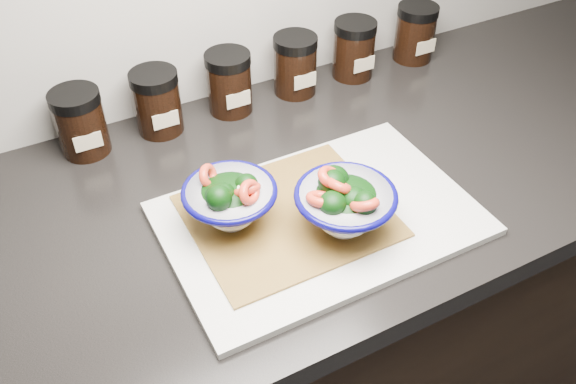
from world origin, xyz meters
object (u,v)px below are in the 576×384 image
spice_jar_a (81,122)px  spice_jar_f (415,33)px  spice_jar_c (229,83)px  spice_jar_b (157,102)px  bowl_right (344,204)px  spice_jar_e (354,49)px  cutting_board (320,218)px  bowl_left (230,200)px  spice_jar_d (295,65)px

spice_jar_a → spice_jar_f: same height
spice_jar_c → spice_jar_b: bearing=180.0°
bowl_right → spice_jar_e: 0.45m
spice_jar_b → cutting_board: bearing=-68.8°
spice_jar_a → spice_jar_f: 0.68m
spice_jar_e → bowl_left: bearing=-143.4°
bowl_right → spice_jar_f: bowl_right is taller
bowl_right → spice_jar_b: bearing=111.1°
bowl_left → bowl_right: (0.14, -0.08, 0.00)m
bowl_left → spice_jar_d: same height
spice_jar_c → bowl_left: bearing=-113.5°
bowl_left → spice_jar_a: 0.32m
cutting_board → spice_jar_e: size_ratio=3.98×
spice_jar_f → spice_jar_a: bearing=180.0°
cutting_board → bowl_left: 0.14m
spice_jar_b → spice_jar_d: (0.27, 0.00, 0.00)m
spice_jar_c → spice_jar_e: same height
cutting_board → bowl_right: 0.07m
spice_jar_c → spice_jar_f: size_ratio=1.00×
spice_jar_d → spice_jar_e: size_ratio=1.00×
bowl_left → spice_jar_d: bearing=48.0°
spice_jar_b → spice_jar_c: 0.13m
bowl_left → cutting_board: bearing=-20.3°
spice_jar_d → spice_jar_f: same height
spice_jar_a → spice_jar_d: size_ratio=1.00×
bowl_right → spice_jar_d: bowl_right is taller
bowl_left → spice_jar_f: (0.54, 0.29, -0.00)m
cutting_board → bowl_left: (-0.12, 0.04, 0.05)m
bowl_left → spice_jar_b: same height
spice_jar_a → spice_jar_d: same height
spice_jar_f → spice_jar_b: bearing=180.0°
spice_jar_d → bowl_left: bearing=-132.0°
spice_jar_a → spice_jar_c: same height
bowl_right → spice_jar_f: bearing=43.0°
spice_jar_c → spice_jar_d: 0.13m
spice_jar_e → spice_jar_f: 0.15m
cutting_board → spice_jar_b: size_ratio=3.98×
bowl_left → spice_jar_b: 0.29m
spice_jar_a → spice_jar_d: bearing=0.0°
bowl_left → spice_jar_e: size_ratio=1.20×
bowl_right → spice_jar_b: (-0.14, 0.37, -0.01)m
cutting_board → spice_jar_c: spice_jar_c is taller
spice_jar_b → spice_jar_f: same height
cutting_board → spice_jar_e: (0.27, 0.33, 0.05)m
cutting_board → spice_jar_c: 0.34m
spice_jar_a → spice_jar_b: (0.13, 0.00, 0.00)m
spice_jar_f → bowl_left: bearing=-151.7°
bowl_left → spice_jar_e: same height
bowl_left → spice_jar_d: size_ratio=1.20×
spice_jar_d → spice_jar_f: bearing=0.0°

